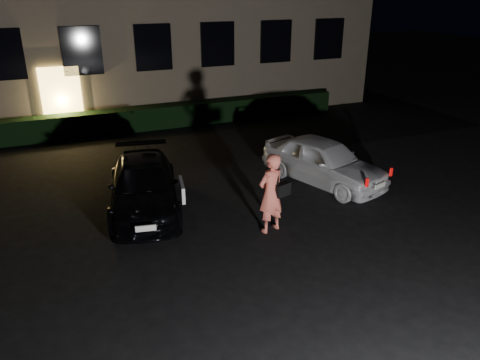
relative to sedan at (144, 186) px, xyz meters
name	(u,v)px	position (x,y,z in m)	size (l,w,h in m)	color
ground	(288,260)	(2.14, -3.58, -0.59)	(80.00, 80.00, 0.00)	black
hedge	(161,117)	(2.14, 6.92, -0.16)	(15.00, 0.70, 0.85)	black
sedan	(144,186)	(0.00, 0.00, 0.00)	(2.40, 4.29, 1.18)	black
hatch	(324,161)	(5.00, -0.33, 0.05)	(2.62, 4.04, 1.28)	white
man	(271,193)	(2.37, -2.30, 0.34)	(0.85, 0.62, 1.85)	#E26553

